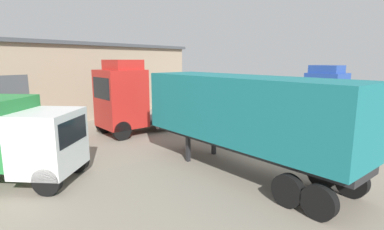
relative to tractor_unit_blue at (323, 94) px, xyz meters
name	(u,v)px	position (x,y,z in m)	size (l,w,h in m)	color
ground_plane	(265,160)	(-11.38, -0.26, -1.91)	(60.00, 60.00, 0.00)	gray
warehouse_building	(52,80)	(-11.38, 17.55, 0.97)	(24.05, 8.13, 5.75)	tan
tractor_unit_blue	(323,94)	(0.00, 0.00, 0.00)	(6.93, 3.79, 4.07)	#2347A3
container_trailer_black	(244,112)	(-13.43, -0.15, 0.58)	(4.62, 9.57, 3.88)	#197075
tractor_unit_red	(128,99)	(-11.72, 8.45, 0.22)	(6.49, 3.83, 4.49)	red
gravel_pile	(218,104)	(-2.70, 7.52, -1.09)	(2.86, 2.86, 1.64)	#423D38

